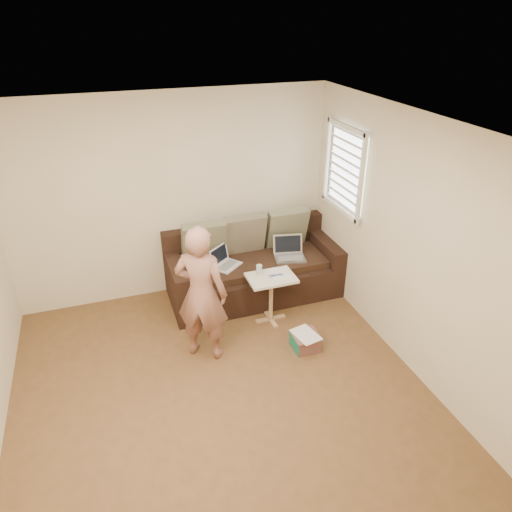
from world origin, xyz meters
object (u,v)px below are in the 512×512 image
at_px(person, 201,294).
at_px(striped_box, 305,341).
at_px(laptop_silver, 290,259).
at_px(side_table, 271,299).
at_px(drinking_glass, 259,270).
at_px(sofa, 254,266).
at_px(laptop_white, 228,266).

bearing_deg(person, striped_box, -163.20).
height_order(laptop_silver, side_table, laptop_silver).
distance_m(drinking_glass, striped_box, 0.98).
bearing_deg(person, sofa, -101.29).
xyz_separation_m(drinking_glass, striped_box, (0.29, -0.74, -0.58)).
distance_m(sofa, laptop_silver, 0.48).
bearing_deg(person, laptop_silver, -116.69).
bearing_deg(drinking_glass, side_table, -42.17).
bearing_deg(striped_box, side_table, 105.50).
height_order(laptop_white, person, person).
xyz_separation_m(sofa, side_table, (0.00, -0.62, -0.12)).
bearing_deg(laptop_white, person, -159.40).
relative_size(sofa, striped_box, 7.36).
xyz_separation_m(laptop_silver, striped_box, (-0.27, -1.12, -0.43)).
distance_m(laptop_white, drinking_glass, 0.55).
bearing_deg(sofa, laptop_white, -170.34).
relative_size(sofa, side_table, 3.59).
xyz_separation_m(person, side_table, (0.91, 0.34, -0.47)).
height_order(sofa, side_table, sofa).
xyz_separation_m(side_table, striped_box, (0.18, -0.64, -0.21)).
distance_m(laptop_silver, striped_box, 1.23).
height_order(laptop_white, side_table, laptop_white).
bearing_deg(laptop_white, striped_box, -104.06).
distance_m(side_table, drinking_glass, 0.40).
bearing_deg(sofa, laptop_silver, -16.96).
bearing_deg(drinking_glass, person, -150.61).
bearing_deg(drinking_glass, laptop_white, 119.64).
xyz_separation_m(laptop_white, person, (-0.54, -0.91, 0.26)).
distance_m(laptop_silver, person, 1.61).
distance_m(laptop_white, person, 1.08).
distance_m(person, side_table, 1.08).
height_order(laptop_silver, person, person).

